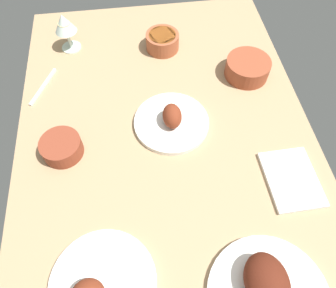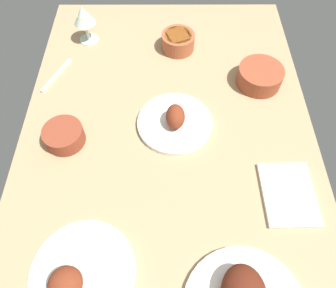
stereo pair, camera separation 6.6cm
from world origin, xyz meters
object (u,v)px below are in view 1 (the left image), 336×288
bowl_potatoes (61,147)px  folded_napkin (292,179)px  plate_center_main (99,287)px  fork_loose (43,87)px  wine_glass (64,25)px  bowl_cream (248,68)px  plate_far_side (172,121)px  bowl_soup (162,41)px

bowl_potatoes → folded_napkin: (-17.77, -63.10, -2.26)cm
bowl_potatoes → plate_center_main: bearing=-165.7°
plate_center_main → bowl_potatoes: bearing=14.3°
fork_loose → bowl_potatoes: bearing=-138.9°
plate_center_main → wine_glass: bearing=6.0°
bowl_cream → folded_napkin: bowl_cream is taller
bowl_cream → wine_glass: size_ratio=1.06×
bowl_potatoes → bowl_cream: bowl_cream is taller
folded_napkin → fork_loose: folded_napkin is taller
plate_center_main → fork_loose: plate_center_main is taller
plate_far_side → wine_glass: 51.47cm
plate_center_main → bowl_soup: size_ratio=2.10×
bowl_cream → wine_glass: wine_glass is taller
bowl_soup → bowl_potatoes: bearing=139.9°
folded_napkin → wine_glass: bearing=44.5°
folded_napkin → fork_loose: size_ratio=1.09×
plate_far_side → folded_napkin: size_ratio=1.25×
plate_far_side → bowl_cream: size_ratio=1.55×
plate_far_side → fork_loose: plate_far_side is taller
bowl_cream → fork_loose: bearing=87.2°
bowl_cream → folded_napkin: bearing=-177.4°
bowl_soup → wine_glass: 34.32cm
plate_center_main → wine_glass: size_ratio=1.78×
bowl_cream → plate_center_main: bearing=140.3°
plate_far_side → fork_loose: (21.07, 40.66, -1.44)cm
plate_center_main → bowl_potatoes: size_ratio=2.12×
bowl_soup → folded_napkin: bowl_soup is taller
bowl_potatoes → bowl_soup: bowl_soup is taller
plate_far_side → folded_napkin: 38.40cm
bowl_potatoes → wine_glass: bearing=-1.3°
bowl_soup → folded_napkin: (-58.50, -28.75, -2.70)cm
plate_far_side → bowl_soup: bearing=-2.6°
bowl_potatoes → fork_loose: 28.06cm
bowl_potatoes → wine_glass: wine_glass is taller
bowl_soup → bowl_cream: bearing=-122.7°
plate_far_side → wine_glass: bearing=38.7°
plate_far_side → plate_center_main: 49.88cm
plate_center_main → bowl_potatoes: plate_center_main is taller
bowl_soup → wine_glass: size_ratio=0.85×
bowl_potatoes → fork_loose: size_ratio=0.69×
bowl_cream → folded_napkin: 41.33cm
wine_glass → fork_loose: (-18.62, 8.90, -9.53)cm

